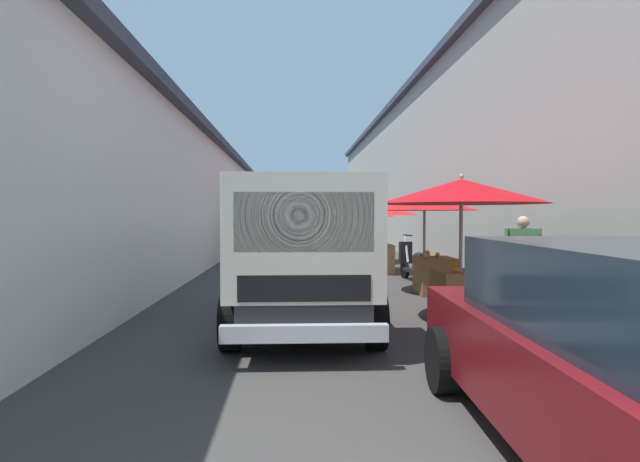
% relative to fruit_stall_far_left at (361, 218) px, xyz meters
% --- Properties ---
extents(ground, '(90.00, 90.00, 0.00)m').
position_rel_fruit_stall_far_left_xyz_m(ground, '(-2.26, 1.29, -1.55)').
color(ground, '#3D3A38').
extents(building_left_whitewash, '(49.80, 7.50, 4.23)m').
position_rel_fruit_stall_far_left_xyz_m(building_left_whitewash, '(-0.01, 8.40, 0.58)').
color(building_left_whitewash, silver).
rests_on(building_left_whitewash, ground).
extents(building_right_concrete, '(49.80, 7.50, 6.85)m').
position_rel_fruit_stall_far_left_xyz_m(building_right_concrete, '(-0.01, -5.81, 1.89)').
color(building_right_concrete, '#A39E93').
rests_on(building_right_concrete, ground).
extents(fruit_stall_far_left, '(2.34, 2.34, 2.09)m').
position_rel_fruit_stall_far_left_xyz_m(fruit_stall_far_left, '(0.00, 0.00, 0.00)').
color(fruit_stall_far_left, '#9E9EA3').
rests_on(fruit_stall_far_left, ground).
extents(fruit_stall_near_right, '(2.54, 2.54, 2.25)m').
position_rel_fruit_stall_far_left_xyz_m(fruit_stall_near_right, '(-9.57, -0.20, 0.15)').
color(fruit_stall_near_right, '#9E9EA3').
rests_on(fruit_stall_near_right, ground).
extents(fruit_stall_far_right, '(2.22, 2.22, 2.40)m').
position_rel_fruit_stall_far_left_xyz_m(fruit_stall_far_right, '(0.78, 3.22, 0.24)').
color(fruit_stall_far_right, '#9E9EA3').
rests_on(fruit_stall_far_right, ground).
extents(fruit_stall_near_left, '(2.21, 2.21, 2.11)m').
position_rel_fruit_stall_far_left_xyz_m(fruit_stall_near_left, '(-6.79, -0.44, -0.02)').
color(fruit_stall_near_left, '#9E9EA3').
rests_on(fruit_stall_near_left, ground).
extents(fruit_stall_mid_lane, '(2.20, 2.20, 2.10)m').
position_rel_fruit_stall_far_left_xyz_m(fruit_stall_mid_lane, '(-3.08, -0.10, -0.04)').
color(fruit_stall_mid_lane, '#9E9EA3').
rests_on(fruit_stall_mid_lane, ground).
extents(hatchback_car, '(3.98, 2.06, 1.45)m').
position_rel_fruit_stall_far_left_xyz_m(hatchback_car, '(-13.88, 0.17, -0.81)').
color(hatchback_car, '#600F14').
rests_on(hatchback_car, ground).
extents(delivery_truck, '(4.94, 2.02, 2.08)m').
position_rel_fruit_stall_far_left_xyz_m(delivery_truck, '(-10.30, 2.20, -0.51)').
color(delivery_truck, black).
rests_on(delivery_truck, ground).
extents(vendor_by_crates, '(0.26, 0.64, 1.61)m').
position_rel_fruit_stall_far_left_xyz_m(vendor_by_crates, '(-8.34, -1.75, -0.62)').
color(vendor_by_crates, navy).
rests_on(vendor_by_crates, ground).
extents(vendor_in_shade, '(0.30, 0.62, 1.58)m').
position_rel_fruit_stall_far_left_xyz_m(vendor_in_shade, '(1.34, -0.32, -0.64)').
color(vendor_in_shade, navy).
rests_on(vendor_in_shade, ground).
extents(parked_scooter, '(1.69, 0.47, 1.14)m').
position_rel_fruit_stall_far_left_xyz_m(parked_scooter, '(-4.95, -0.62, -1.10)').
color(parked_scooter, black).
rests_on(parked_scooter, ground).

